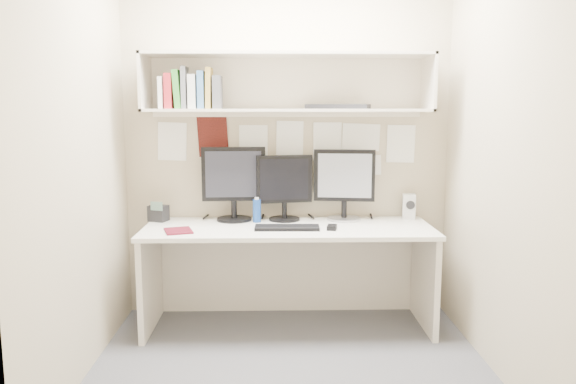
{
  "coord_description": "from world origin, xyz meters",
  "views": [
    {
      "loc": [
        -0.09,
        -3.18,
        1.54
      ],
      "look_at": [
        -0.01,
        0.35,
        1.02
      ],
      "focal_mm": 35.0,
      "sensor_mm": 36.0,
      "label": 1
    }
  ],
  "objects_px": {
    "monitor_left": "(234,181)",
    "desk_phone": "(158,213)",
    "keyboard": "(287,228)",
    "desk": "(288,276)",
    "maroon_notebook": "(178,231)",
    "monitor_center": "(284,185)",
    "speaker": "(409,206)",
    "monitor_right": "(344,182)"
  },
  "relations": [
    {
      "from": "monitor_right",
      "to": "keyboard",
      "type": "xyz_separation_m",
      "value": [
        -0.43,
        -0.32,
        -0.27
      ]
    },
    {
      "from": "desk",
      "to": "monitor_left",
      "type": "height_order",
      "value": "monitor_left"
    },
    {
      "from": "monitor_center",
      "to": "monitor_right",
      "type": "relative_size",
      "value": 0.92
    },
    {
      "from": "maroon_notebook",
      "to": "monitor_center",
      "type": "bearing_deg",
      "value": 10.49
    },
    {
      "from": "desk",
      "to": "speaker",
      "type": "bearing_deg",
      "value": 15.47
    },
    {
      "from": "desk_phone",
      "to": "monitor_left",
      "type": "bearing_deg",
      "value": 22.51
    },
    {
      "from": "desk",
      "to": "monitor_right",
      "type": "height_order",
      "value": "monitor_right"
    },
    {
      "from": "desk",
      "to": "desk_phone",
      "type": "bearing_deg",
      "value": 167.92
    },
    {
      "from": "keyboard",
      "to": "maroon_notebook",
      "type": "xyz_separation_m",
      "value": [
        -0.73,
        -0.06,
        -0.0
      ]
    },
    {
      "from": "desk_phone",
      "to": "monitor_right",
      "type": "bearing_deg",
      "value": 21.4
    },
    {
      "from": "desk",
      "to": "keyboard",
      "type": "relative_size",
      "value": 4.58
    },
    {
      "from": "desk",
      "to": "maroon_notebook",
      "type": "height_order",
      "value": "maroon_notebook"
    },
    {
      "from": "monitor_center",
      "to": "monitor_right",
      "type": "xyz_separation_m",
      "value": [
        0.44,
        -0.0,
        0.02
      ]
    },
    {
      "from": "monitor_right",
      "to": "maroon_notebook",
      "type": "height_order",
      "value": "monitor_right"
    },
    {
      "from": "monitor_right",
      "to": "speaker",
      "type": "xyz_separation_m",
      "value": [
        0.49,
        0.03,
        -0.19
      ]
    },
    {
      "from": "maroon_notebook",
      "to": "desk_phone",
      "type": "bearing_deg",
      "value": 102.17
    },
    {
      "from": "monitor_center",
      "to": "desk_phone",
      "type": "bearing_deg",
      "value": 171.05
    },
    {
      "from": "keyboard",
      "to": "speaker",
      "type": "relative_size",
      "value": 2.38
    },
    {
      "from": "monitor_center",
      "to": "monitor_right",
      "type": "distance_m",
      "value": 0.44
    },
    {
      "from": "desk",
      "to": "keyboard",
      "type": "bearing_deg",
      "value": -96.09
    },
    {
      "from": "desk",
      "to": "monitor_right",
      "type": "relative_size",
      "value": 3.87
    },
    {
      "from": "desk",
      "to": "maroon_notebook",
      "type": "xyz_separation_m",
      "value": [
        -0.74,
        -0.16,
        0.37
      ]
    },
    {
      "from": "monitor_left",
      "to": "monitor_center",
      "type": "relative_size",
      "value": 1.13
    },
    {
      "from": "desk",
      "to": "monitor_center",
      "type": "distance_m",
      "value": 0.66
    },
    {
      "from": "monitor_left",
      "to": "desk_phone",
      "type": "bearing_deg",
      "value": 179.16
    },
    {
      "from": "monitor_left",
      "to": "keyboard",
      "type": "bearing_deg",
      "value": -42.63
    },
    {
      "from": "monitor_center",
      "to": "speaker",
      "type": "xyz_separation_m",
      "value": [
        0.93,
        0.03,
        -0.17
      ]
    },
    {
      "from": "keyboard",
      "to": "maroon_notebook",
      "type": "bearing_deg",
      "value": -174.18
    },
    {
      "from": "monitor_left",
      "to": "monitor_right",
      "type": "relative_size",
      "value": 1.04
    },
    {
      "from": "monitor_center",
      "to": "desk_phone",
      "type": "xyz_separation_m",
      "value": [
        -0.92,
        -0.02,
        -0.2
      ]
    },
    {
      "from": "monitor_center",
      "to": "keyboard",
      "type": "bearing_deg",
      "value": -97.86
    },
    {
      "from": "desk",
      "to": "keyboard",
      "type": "height_order",
      "value": "keyboard"
    },
    {
      "from": "monitor_right",
      "to": "keyboard",
      "type": "height_order",
      "value": "monitor_right"
    },
    {
      "from": "desk",
      "to": "maroon_notebook",
      "type": "bearing_deg",
      "value": -167.88
    },
    {
      "from": "keyboard",
      "to": "speaker",
      "type": "distance_m",
      "value": 0.98
    },
    {
      "from": "monitor_left",
      "to": "monitor_center",
      "type": "height_order",
      "value": "monitor_left"
    },
    {
      "from": "keyboard",
      "to": "maroon_notebook",
      "type": "distance_m",
      "value": 0.73
    },
    {
      "from": "monitor_center",
      "to": "maroon_notebook",
      "type": "bearing_deg",
      "value": -162.21
    },
    {
      "from": "speaker",
      "to": "maroon_notebook",
      "type": "xyz_separation_m",
      "value": [
        -1.64,
        -0.41,
        -0.09
      ]
    },
    {
      "from": "desk",
      "to": "monitor_right",
      "type": "xyz_separation_m",
      "value": [
        0.41,
        0.22,
        0.64
      ]
    },
    {
      "from": "desk",
      "to": "desk_phone",
      "type": "relative_size",
      "value": 13.03
    },
    {
      "from": "monitor_left",
      "to": "monitor_right",
      "type": "xyz_separation_m",
      "value": [
        0.81,
        0.0,
        -0.01
      ]
    }
  ]
}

